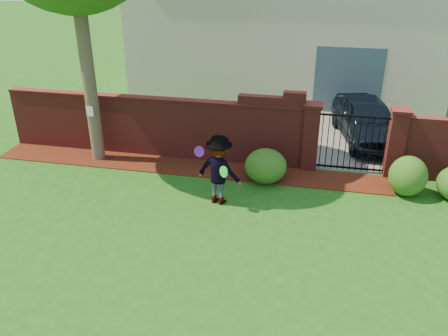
% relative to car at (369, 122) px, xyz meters
% --- Properties ---
extents(ground, '(80.00, 80.00, 0.01)m').
position_rel_car_xyz_m(ground, '(-4.12, -6.24, -0.68)').
color(ground, '#1C5214').
rests_on(ground, ground).
extents(mulch_bed, '(11.10, 1.08, 0.03)m').
position_rel_car_xyz_m(mulch_bed, '(-5.07, -2.90, -0.66)').
color(mulch_bed, '#3A140A').
rests_on(mulch_bed, ground).
extents(brick_wall, '(8.70, 0.31, 2.16)m').
position_rel_car_xyz_m(brick_wall, '(-6.13, -2.24, 0.25)').
color(brick_wall, maroon).
rests_on(brick_wall, ground).
extents(pillar_left, '(0.50, 0.50, 1.88)m').
position_rel_car_xyz_m(pillar_left, '(-1.72, -2.24, 0.28)').
color(pillar_left, maroon).
rests_on(pillar_left, ground).
extents(pillar_right, '(0.50, 0.50, 1.88)m').
position_rel_car_xyz_m(pillar_right, '(0.48, -2.24, 0.28)').
color(pillar_right, maroon).
rests_on(pillar_right, ground).
extents(iron_gate, '(1.78, 0.03, 1.60)m').
position_rel_car_xyz_m(iron_gate, '(-0.62, -2.24, 0.18)').
color(iron_gate, black).
rests_on(iron_gate, ground).
extents(driveway, '(3.20, 8.00, 0.01)m').
position_rel_car_xyz_m(driveway, '(-0.62, 1.76, -0.67)').
color(driveway, slate).
rests_on(driveway, ground).
extents(house, '(12.40, 6.40, 6.30)m').
position_rel_car_xyz_m(house, '(-3.11, 5.76, 2.49)').
color(house, beige).
rests_on(house, ground).
extents(car, '(2.38, 4.21, 1.35)m').
position_rel_car_xyz_m(car, '(0.00, 0.00, 0.00)').
color(car, black).
rests_on(car, ground).
extents(paper_notice, '(0.20, 0.01, 0.28)m').
position_rel_car_xyz_m(paper_notice, '(-7.72, -3.03, 0.82)').
color(paper_notice, white).
rests_on(paper_notice, tree).
extents(shrub_left, '(1.09, 1.09, 0.89)m').
position_rel_car_xyz_m(shrub_left, '(-2.79, -3.28, -0.23)').
color(shrub_left, '#1C5218').
rests_on(shrub_left, ground).
extents(shrub_middle, '(0.92, 0.92, 1.02)m').
position_rel_car_xyz_m(shrub_middle, '(0.71, -3.25, -0.17)').
color(shrub_middle, '#1C5218').
rests_on(shrub_middle, ground).
extents(man, '(1.24, 0.91, 1.72)m').
position_rel_car_xyz_m(man, '(-3.76, -4.61, 0.18)').
color(man, gray).
rests_on(man, ground).
extents(frisbee_purple, '(0.26, 0.11, 0.25)m').
position_rel_car_xyz_m(frisbee_purple, '(-4.19, -4.65, 0.64)').
color(frisbee_purple, '#6E1BAB').
rests_on(frisbee_purple, man).
extents(frisbee_green, '(0.25, 0.21, 0.27)m').
position_rel_car_xyz_m(frisbee_green, '(-3.56, -4.89, 0.30)').
color(frisbee_green, green).
rests_on(frisbee_green, man).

